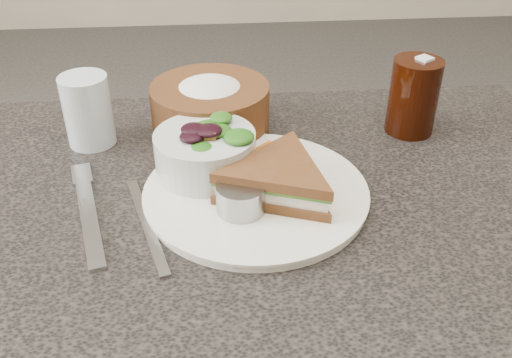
{
  "coord_description": "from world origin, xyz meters",
  "views": [
    {
      "loc": [
        -0.05,
        -0.61,
        1.2
      ],
      "look_at": [
        0.0,
        0.02,
        0.78
      ],
      "focal_mm": 40.0,
      "sensor_mm": 36.0,
      "label": 1
    }
  ],
  "objects_px": {
    "dinner_plate": "(256,193)",
    "water_glass": "(88,111)",
    "salad_bowl": "(205,146)",
    "sandwich": "(278,180)",
    "dressing_ramekin": "(241,198)",
    "cola_glass": "(414,93)",
    "bread_basket": "(210,101)"
  },
  "relations": [
    {
      "from": "sandwich",
      "to": "bread_basket",
      "type": "relative_size",
      "value": 0.97
    },
    {
      "from": "salad_bowl",
      "to": "dinner_plate",
      "type": "bearing_deg",
      "value": -38.39
    },
    {
      "from": "dressing_ramekin",
      "to": "cola_glass",
      "type": "distance_m",
      "value": 0.36
    },
    {
      "from": "dinner_plate",
      "to": "dressing_ramekin",
      "type": "height_order",
      "value": "dressing_ramekin"
    },
    {
      "from": "sandwich",
      "to": "salad_bowl",
      "type": "relative_size",
      "value": 1.29
    },
    {
      "from": "sandwich",
      "to": "dressing_ramekin",
      "type": "relative_size",
      "value": 2.87
    },
    {
      "from": "sandwich",
      "to": "dinner_plate",
      "type": "bearing_deg",
      "value": 171.98
    },
    {
      "from": "bread_basket",
      "to": "dinner_plate",
      "type": "bearing_deg",
      "value": -73.64
    },
    {
      "from": "water_glass",
      "to": "dinner_plate",
      "type": "bearing_deg",
      "value": -35.06
    },
    {
      "from": "salad_bowl",
      "to": "cola_glass",
      "type": "xyz_separation_m",
      "value": [
        0.33,
        0.12,
        0.01
      ]
    },
    {
      "from": "cola_glass",
      "to": "bread_basket",
      "type": "bearing_deg",
      "value": 175.35
    },
    {
      "from": "salad_bowl",
      "to": "water_glass",
      "type": "xyz_separation_m",
      "value": [
        -0.18,
        0.12,
        0.0
      ]
    },
    {
      "from": "sandwich",
      "to": "bread_basket",
      "type": "bearing_deg",
      "value": 131.94
    },
    {
      "from": "water_glass",
      "to": "dressing_ramekin",
      "type": "bearing_deg",
      "value": -44.28
    },
    {
      "from": "dinner_plate",
      "to": "bread_basket",
      "type": "distance_m",
      "value": 0.21
    },
    {
      "from": "salad_bowl",
      "to": "water_glass",
      "type": "relative_size",
      "value": 1.27
    },
    {
      "from": "dressing_ramekin",
      "to": "water_glass",
      "type": "distance_m",
      "value": 0.31
    },
    {
      "from": "salad_bowl",
      "to": "water_glass",
      "type": "height_order",
      "value": "water_glass"
    },
    {
      "from": "sandwich",
      "to": "water_glass",
      "type": "xyz_separation_m",
      "value": [
        -0.27,
        0.19,
        0.02
      ]
    },
    {
      "from": "dinner_plate",
      "to": "bread_basket",
      "type": "xyz_separation_m",
      "value": [
        -0.06,
        0.2,
        0.05
      ]
    },
    {
      "from": "salad_bowl",
      "to": "dressing_ramekin",
      "type": "relative_size",
      "value": 2.22
    },
    {
      "from": "sandwich",
      "to": "dressing_ramekin",
      "type": "distance_m",
      "value": 0.06
    },
    {
      "from": "bread_basket",
      "to": "cola_glass",
      "type": "xyz_separation_m",
      "value": [
        0.32,
        -0.03,
        0.01
      ]
    },
    {
      "from": "sandwich",
      "to": "salad_bowl",
      "type": "height_order",
      "value": "salad_bowl"
    },
    {
      "from": "dinner_plate",
      "to": "sandwich",
      "type": "xyz_separation_m",
      "value": [
        0.03,
        -0.01,
        0.03
      ]
    },
    {
      "from": "dressing_ramekin",
      "to": "dinner_plate",
      "type": "bearing_deg",
      "value": 62.88
    },
    {
      "from": "dinner_plate",
      "to": "dressing_ramekin",
      "type": "relative_size",
      "value": 4.74
    },
    {
      "from": "cola_glass",
      "to": "water_glass",
      "type": "xyz_separation_m",
      "value": [
        -0.51,
        0.0,
        -0.01
      ]
    },
    {
      "from": "sandwich",
      "to": "water_glass",
      "type": "height_order",
      "value": "water_glass"
    },
    {
      "from": "dinner_plate",
      "to": "water_glass",
      "type": "distance_m",
      "value": 0.3
    },
    {
      "from": "dinner_plate",
      "to": "water_glass",
      "type": "height_order",
      "value": "water_glass"
    },
    {
      "from": "dinner_plate",
      "to": "water_glass",
      "type": "bearing_deg",
      "value": 144.94
    }
  ]
}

